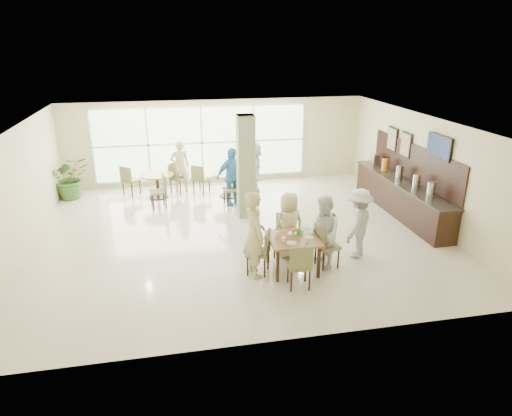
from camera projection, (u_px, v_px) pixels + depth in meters
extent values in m
plane|color=beige|center=(239.00, 233.00, 11.63)|extent=(10.00, 10.00, 0.00)
plane|color=white|center=(238.00, 123.00, 10.65)|extent=(10.00, 10.00, 0.00)
plane|color=beige|center=(217.00, 142.00, 15.28)|extent=(10.00, 0.00, 10.00)
plane|color=beige|center=(286.00, 264.00, 7.01)|extent=(10.00, 0.00, 10.00)
plane|color=beige|center=(18.00, 193.00, 10.22)|extent=(0.00, 9.00, 9.00)
plane|color=beige|center=(425.00, 169.00, 12.07)|extent=(0.00, 9.00, 9.00)
plane|color=silver|center=(202.00, 143.00, 15.16)|extent=(7.00, 0.00, 7.00)
cube|color=#787D57|center=(246.00, 167.00, 12.32)|extent=(0.45, 0.45, 2.80)
cube|color=brown|center=(293.00, 239.00, 9.52)|extent=(1.03, 1.03, 0.05)
cube|color=black|center=(278.00, 266.00, 9.18)|extent=(0.06, 0.06, 0.70)
cube|color=black|center=(319.00, 262.00, 9.34)|extent=(0.06, 0.06, 0.70)
cube|color=black|center=(268.00, 248.00, 9.97)|extent=(0.06, 0.06, 0.70)
cube|color=black|center=(306.00, 245.00, 10.13)|extent=(0.06, 0.06, 0.70)
cylinder|color=brown|center=(157.00, 175.00, 13.99)|extent=(1.05, 1.05, 0.04)
cylinder|color=black|center=(158.00, 186.00, 14.12)|extent=(0.10, 0.10, 0.71)
cylinder|color=black|center=(158.00, 197.00, 14.24)|extent=(0.60, 0.60, 0.03)
cylinder|color=brown|center=(229.00, 174.00, 14.09)|extent=(1.05, 1.05, 0.04)
cylinder|color=black|center=(229.00, 185.00, 14.22)|extent=(0.10, 0.10, 0.71)
cylinder|color=black|center=(229.00, 196.00, 14.34)|extent=(0.60, 0.60, 0.03)
cylinder|color=white|center=(278.00, 234.00, 9.59)|extent=(0.08, 0.08, 0.10)
cylinder|color=white|center=(307.00, 240.00, 9.30)|extent=(0.08, 0.08, 0.10)
cylinder|color=white|center=(283.00, 240.00, 9.30)|extent=(0.08, 0.08, 0.10)
cylinder|color=white|center=(302.00, 231.00, 9.70)|extent=(0.08, 0.08, 0.10)
cylinder|color=white|center=(291.00, 243.00, 9.25)|extent=(0.20, 0.20, 0.01)
cylinder|color=white|center=(292.00, 233.00, 9.72)|extent=(0.20, 0.20, 0.01)
cylinder|color=white|center=(309.00, 237.00, 9.51)|extent=(0.20, 0.20, 0.01)
cylinder|color=#99B27F|center=(293.00, 235.00, 9.49)|extent=(0.07, 0.07, 0.12)
sphere|color=#E35D13|center=(295.00, 230.00, 9.46)|extent=(0.07, 0.07, 0.07)
sphere|color=#E35D13|center=(292.00, 230.00, 9.48)|extent=(0.07, 0.07, 0.07)
sphere|color=#E35D13|center=(293.00, 231.00, 9.43)|extent=(0.07, 0.07, 0.07)
cube|color=green|center=(299.00, 232.00, 9.61)|extent=(0.10, 0.04, 0.15)
cube|color=black|center=(400.00, 198.00, 12.80)|extent=(0.60, 4.60, 0.90)
cube|color=black|center=(402.00, 182.00, 12.63)|extent=(0.64, 4.70, 0.04)
cube|color=black|center=(414.00, 163.00, 12.50)|extent=(0.04, 4.60, 1.00)
cylinder|color=silver|center=(431.00, 190.00, 11.27)|extent=(0.20, 0.20, 0.40)
cylinder|color=silver|center=(416.00, 182.00, 11.91)|extent=(0.20, 0.20, 0.40)
cylinder|color=silver|center=(400.00, 172.00, 12.74)|extent=(0.20, 0.20, 0.40)
cylinder|color=orange|center=(385.00, 165.00, 13.57)|extent=(0.18, 0.18, 0.36)
cube|color=silver|center=(374.00, 159.00, 14.22)|extent=(0.18, 0.30, 0.36)
cube|color=black|center=(439.00, 147.00, 11.24)|extent=(0.06, 1.00, 0.58)
cube|color=#7F99CC|center=(438.00, 147.00, 11.24)|extent=(0.01, 0.92, 0.50)
cube|color=black|center=(406.00, 145.00, 12.82)|extent=(0.04, 0.55, 0.70)
cube|color=brown|center=(405.00, 145.00, 12.81)|extent=(0.01, 0.47, 0.62)
cube|color=black|center=(392.00, 139.00, 13.55)|extent=(0.04, 0.55, 0.70)
cube|color=brown|center=(392.00, 139.00, 13.55)|extent=(0.01, 0.47, 0.62)
imported|color=#376327|center=(70.00, 178.00, 13.96)|extent=(1.49, 1.49, 1.32)
imported|color=#C2B581|center=(254.00, 234.00, 9.26)|extent=(0.55, 0.74, 1.83)
imported|color=#C2B581|center=(289.00, 225.00, 10.16)|extent=(0.82, 0.58, 1.51)
imported|color=white|center=(324.00, 233.00, 9.63)|extent=(0.64, 0.81, 1.61)
imported|color=#ABACAE|center=(358.00, 224.00, 10.12)|extent=(1.13, 1.16, 1.59)
imported|color=#4290C8|center=(232.00, 177.00, 13.37)|extent=(1.15, 0.92, 1.71)
imported|color=white|center=(254.00, 169.00, 14.23)|extent=(1.11, 1.70, 1.69)
imported|color=#C2B581|center=(180.00, 166.00, 14.49)|extent=(0.65, 0.47, 1.68)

